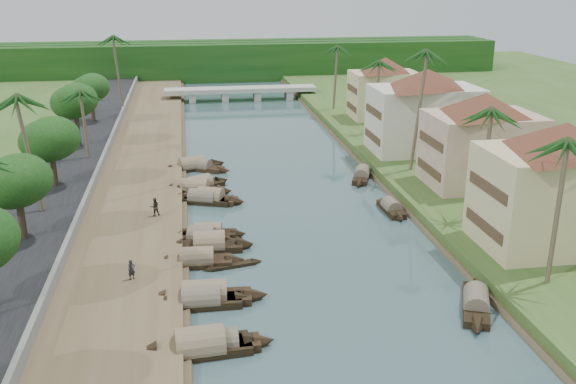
{
  "coord_description": "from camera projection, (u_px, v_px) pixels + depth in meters",
  "views": [
    {
      "loc": [
        -10.03,
        -46.6,
        22.22
      ],
      "look_at": [
        -0.65,
        12.21,
        2.0
      ],
      "focal_mm": 40.0,
      "sensor_mm": 36.0,
      "label": 1
    }
  ],
  "objects": [
    {
      "name": "palm_8",
      "position": [
        116.0,
        39.0,
        101.11
      ],
      "size": [
        3.2,
        3.2,
        13.08
      ],
      "color": "brown",
      "rests_on": "ground"
    },
    {
      "name": "ground",
      "position": [
        319.0,
        262.0,
        52.22
      ],
      "size": [
        220.0,
        220.0,
        0.0
      ],
      "primitive_type": "plane",
      "color": "#3D565B",
      "rests_on": "ground"
    },
    {
      "name": "bridge",
      "position": [
        241.0,
        91.0,
        118.99
      ],
      "size": [
        28.0,
        4.0,
        2.4
      ],
      "color": "#A9AA9F",
      "rests_on": "ground"
    },
    {
      "name": "palm_1",
      "position": [
        490.0,
        113.0,
        55.68
      ],
      "size": [
        3.2,
        3.2,
        11.4
      ],
      "color": "brown",
      "rests_on": "ground"
    },
    {
      "name": "palm_7",
      "position": [
        335.0,
        48.0,
        102.88
      ],
      "size": [
        3.2,
        3.2,
        11.58
      ],
      "color": "brown",
      "rests_on": "ground"
    },
    {
      "name": "building_near",
      "position": [
        559.0,
        184.0,
        51.13
      ],
      "size": [
        14.85,
        14.85,
        10.2
      ],
      "color": "#CCC288",
      "rests_on": "right_bank"
    },
    {
      "name": "sampan_8",
      "position": [
        211.0,
        198.0,
        65.86
      ],
      "size": [
        7.58,
        4.41,
        2.3
      ],
      "rotation": [
        0.0,
        0.0,
        -0.38
      ],
      "color": "black",
      "rests_on": "ground"
    },
    {
      "name": "sampan_2",
      "position": [
        205.0,
        296.0,
        45.8
      ],
      "size": [
        9.4,
        2.49,
        2.42
      ],
      "rotation": [
        0.0,
        0.0,
        -0.06
      ],
      "color": "black",
      "rests_on": "ground"
    },
    {
      "name": "right_bank",
      "position": [
        446.0,
        173.0,
        73.56
      ],
      "size": [
        16.0,
        180.0,
        1.2
      ],
      "primitive_type": "cube",
      "color": "#365221",
      "rests_on": "ground"
    },
    {
      "name": "sampan_15",
      "position": [
        391.0,
        208.0,
        63.19
      ],
      "size": [
        1.69,
        6.62,
        1.82
      ],
      "rotation": [
        0.0,
        0.0,
        1.61
      ],
      "color": "black",
      "rests_on": "ground"
    },
    {
      "name": "person_far",
      "position": [
        155.0,
        207.0,
        59.82
      ],
      "size": [
        1.0,
        0.87,
        1.75
      ],
      "primitive_type": "imported",
      "rotation": [
        0.0,
        0.0,
        3.42
      ],
      "color": "#2C271F",
      "rests_on": "left_bank"
    },
    {
      "name": "tree_3",
      "position": [
        50.0,
        140.0,
        65.41
      ],
      "size": [
        5.38,
        5.38,
        7.1
      ],
      "color": "#453727",
      "rests_on": "ground"
    },
    {
      "name": "left_bank",
      "position": [
        135.0,
        190.0,
        68.41
      ],
      "size": [
        10.0,
        180.0,
        0.8
      ],
      "primitive_type": "cube",
      "color": "brown",
      "rests_on": "ground"
    },
    {
      "name": "retaining_wall",
      "position": [
        93.0,
        184.0,
        67.47
      ],
      "size": [
        0.4,
        180.0,
        1.1
      ],
      "primitive_type": "cube",
      "color": "slate",
      "rests_on": "left_bank"
    },
    {
      "name": "tree_4",
      "position": [
        75.0,
        102.0,
        80.81
      ],
      "size": [
        5.13,
        5.13,
        7.81
      ],
      "color": "#453727",
      "rests_on": "ground"
    },
    {
      "name": "tree_6",
      "position": [
        462.0,
        106.0,
        80.17
      ],
      "size": [
        4.46,
        4.46,
        7.39
      ],
      "color": "#453727",
      "rests_on": "ground"
    },
    {
      "name": "sampan_16",
      "position": [
        362.0,
        175.0,
        73.56
      ],
      "size": [
        4.27,
        8.02,
        1.99
      ],
      "rotation": [
        0.0,
        0.0,
        1.2
      ],
      "color": "black",
      "rests_on": "ground"
    },
    {
      "name": "sampan_14",
      "position": [
        476.0,
        303.0,
        44.89
      ],
      "size": [
        4.77,
        8.41,
        2.07
      ],
      "rotation": [
        0.0,
        0.0,
        1.17
      ],
      "color": "black",
      "rests_on": "ground"
    },
    {
      "name": "canoe_1",
      "position": [
        233.0,
        266.0,
        51.4
      ],
      "size": [
        5.07,
        1.87,
        0.81
      ],
      "rotation": [
        0.0,
        0.0,
        0.22
      ],
      "color": "black",
      "rests_on": "ground"
    },
    {
      "name": "building_far",
      "position": [
        425.0,
        110.0,
        79.18
      ],
      "size": [
        15.59,
        15.59,
        10.2
      ],
      "color": "beige",
      "rests_on": "right_bank"
    },
    {
      "name": "tree_2",
      "position": [
        17.0,
        182.0,
        51.94
      ],
      "size": [
        5.14,
        5.14,
        7.07
      ],
      "color": "#453727",
      "rests_on": "ground"
    },
    {
      "name": "palm_0",
      "position": [
        567.0,
        145.0,
        42.93
      ],
      "size": [
        3.2,
        3.2,
        11.98
      ],
      "color": "brown",
      "rests_on": "ground"
    },
    {
      "name": "palm_6",
      "position": [
        82.0,
        93.0,
        74.48
      ],
      "size": [
        3.2,
        3.2,
        9.51
      ],
      "color": "brown",
      "rests_on": "ground"
    },
    {
      "name": "sampan_7",
      "position": [
        208.0,
        233.0,
        57.08
      ],
      "size": [
        7.04,
        2.39,
        1.89
      ],
      "rotation": [
        0.0,
        0.0,
        -0.15
      ],
      "color": "black",
      "rests_on": "ground"
    },
    {
      "name": "sampan_11",
      "position": [
        199.0,
        186.0,
        69.89
      ],
      "size": [
        7.67,
        5.55,
        2.26
      ],
      "rotation": [
        0.0,
        0.0,
        0.54
      ],
      "color": "black",
      "rests_on": "ground"
    },
    {
      "name": "sampan_4",
      "position": [
        197.0,
        261.0,
        51.55
      ],
      "size": [
        7.91,
        2.2,
        2.23
      ],
      "rotation": [
        0.0,
        0.0,
        -0.05
      ],
      "color": "black",
      "rests_on": "ground"
    },
    {
      "name": "canoe_2",
      "position": [
        186.0,
        186.0,
        70.7
      ],
      "size": [
        5.27,
        3.23,
        0.8
      ],
      "rotation": [
        0.0,
        0.0,
        -0.47
      ],
      "color": "black",
      "rests_on": "ground"
    },
    {
      "name": "palm_5",
      "position": [
        26.0,
        100.0,
        56.27
      ],
      "size": [
        3.2,
        3.2,
        12.22
      ],
      "color": "brown",
      "rests_on": "ground"
    },
    {
      "name": "treeline",
      "position": [
        230.0,
        60.0,
        144.44
      ],
      "size": [
        120.0,
        14.0,
        8.0
      ],
      "color": "#103B10",
      "rests_on": "ground"
    },
    {
      "name": "tree_5",
      "position": [
        91.0,
        89.0,
        94.75
      ],
      "size": [
        4.93,
        4.93,
        6.91
      ],
      "color": "#453727",
      "rests_on": "ground"
    },
    {
      "name": "person_near",
      "position": [
        132.0,
        270.0,
        47.33
      ],
      "size": [
        0.67,
        0.6,
        1.53
      ],
      "primitive_type": "imported",
      "rotation": [
        0.0,
        0.0,
        0.53
      ],
      "color": "#222229",
      "rests_on": "left_bank"
    },
    {
      "name": "sampan_13",
      "position": [
        192.0,
        166.0,
        76.88
      ],
      "size": [
        8.78,
        4.56,
        2.35
      ],
      "rotation": [
        0.0,
        0.0,
        0.33
      ],
      "color": "black",
      "rests_on": "ground"
    },
    {
      "name": "sampan_0",
      "position": [
        218.0,
        344.0,
        39.93
      ],
      "size": [
        7.33,
        1.74,
        1.96
      ],
      "rotation": [
        0.0,
        0.0,
        0.01
      ],
      "color": "black",
      "rests_on": "ground"
    },
    {
      "name": "sampan_1",
      "position": [
        200.0,
        347.0,
        39.61
      ],
      "size": [
        9.0,
        2.74,
        2.59
      ],
      "rotation": [
        0.0,
        0.0,
        0.08
      ],
      "color": "black",
      "rests_on": "ground"
    },
    {
      "name": "building_mid",
      "position": [
        482.0,
        139.0,
        66.32
      ],
      "size": [
        14.11,
        14.11,
        9.7
      ],
      "color": "beige",
      "rests_on": "right_bank"
    },
    {
      "name": "sampan_10",
      "position": [
        195.0,
        189.0,
        68.68
      ],
      "size": [
        8.45,
        3.71,
        2.27
      ],
      "rotation": [
        0.0,
        0.0,
        -0.25
      ],
      "color": "black",
      "rests_on": "ground"
    },
    {
      "name": "sampan_6",
      "position": [
        202.0,
        238.0,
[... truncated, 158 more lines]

